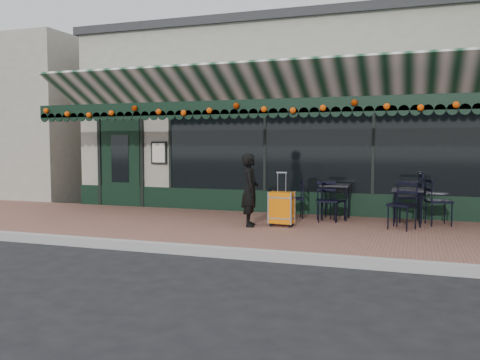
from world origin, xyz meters
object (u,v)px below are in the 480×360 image
(chair_a_left, at_px, (409,197))
(woman, at_px, (250,190))
(cafe_table_b, at_px, (336,188))
(chair_a_front, at_px, (402,205))
(chair_b_left, at_px, (294,199))
(chair_b_right, at_px, (334,201))
(suitcase, at_px, (282,208))
(cafe_table_a, at_px, (408,193))
(chair_a_right, at_px, (439,202))
(chair_b_front, at_px, (327,201))

(chair_a_left, bearing_deg, woman, -70.81)
(cafe_table_b, xyz_separation_m, chair_a_front, (1.35, -0.92, -0.21))
(chair_a_left, xyz_separation_m, chair_b_left, (-2.32, -0.20, -0.09))
(chair_b_right, bearing_deg, suitcase, 161.61)
(cafe_table_a, relative_size, chair_a_left, 0.71)
(chair_a_front, xyz_separation_m, chair_b_right, (-1.35, 0.65, -0.04))
(suitcase, relative_size, chair_b_right, 1.28)
(woman, height_order, chair_a_right, woman)
(cafe_table_a, relative_size, cafe_table_b, 0.97)
(chair_a_front, xyz_separation_m, chair_b_front, (-1.46, 0.50, -0.03))
(chair_a_left, bearing_deg, chair_a_front, -15.52)
(woman, bearing_deg, cafe_table_a, -86.01)
(chair_b_left, distance_m, chair_b_right, 0.87)
(woman, relative_size, chair_b_right, 1.73)
(cafe_table_b, relative_size, chair_b_left, 0.90)
(woman, relative_size, chair_a_front, 1.57)
(cafe_table_a, height_order, chair_a_front, chair_a_front)
(cafe_table_a, height_order, chair_a_left, chair_a_left)
(woman, xyz_separation_m, chair_a_front, (2.75, 0.55, -0.25))
(woman, distance_m, chair_b_front, 1.68)
(cafe_table_b, height_order, chair_a_left, chair_a_left)
(cafe_table_a, relative_size, chair_b_left, 0.87)
(chair_a_left, relative_size, chair_b_left, 1.23)
(suitcase, distance_m, chair_a_front, 2.21)
(chair_a_left, bearing_deg, chair_a_right, 57.89)
(chair_a_front, bearing_deg, chair_a_left, 107.15)
(suitcase, distance_m, cafe_table_b, 1.56)
(cafe_table_a, relative_size, chair_a_front, 0.79)
(cafe_table_b, xyz_separation_m, chair_b_right, (0.00, -0.27, -0.25))
(chair_b_left, xyz_separation_m, chair_b_right, (0.86, -0.13, -0.00))
(cafe_table_a, bearing_deg, woman, -158.77)
(suitcase, bearing_deg, chair_b_front, 54.00)
(chair_a_front, bearing_deg, woman, -145.06)
(suitcase, relative_size, chair_b_left, 1.27)
(woman, bearing_deg, chair_a_front, -96.02)
(chair_a_left, distance_m, chair_a_right, 0.59)
(chair_b_front, bearing_deg, chair_a_left, 3.52)
(chair_a_left, xyz_separation_m, chair_b_front, (-1.58, -0.49, -0.08))
(woman, height_order, chair_b_left, woman)
(cafe_table_a, distance_m, chair_b_right, 1.45)
(chair_a_front, height_order, chair_b_front, chair_a_front)
(woman, xyz_separation_m, chair_a_left, (2.86, 1.53, -0.20))
(chair_a_right, xyz_separation_m, chair_a_front, (-0.65, -0.75, -0.01))
(cafe_table_b, distance_m, chair_a_front, 1.65)
(chair_b_left, bearing_deg, chair_a_right, 70.50)
(cafe_table_a, distance_m, cafe_table_b, 1.48)
(suitcase, bearing_deg, cafe_table_a, 25.61)
(chair_a_front, xyz_separation_m, chair_b_left, (-2.20, 0.78, -0.04))
(cafe_table_b, height_order, chair_b_front, chair_b_front)
(cafe_table_a, xyz_separation_m, chair_b_left, (-2.29, 0.23, -0.23))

